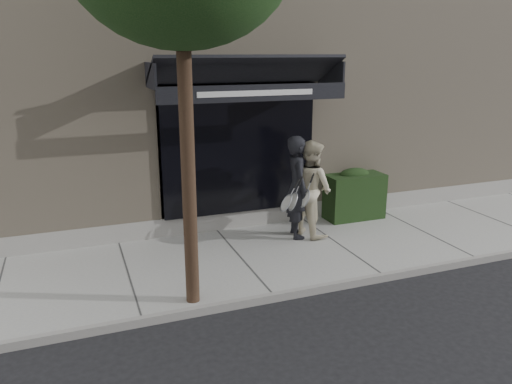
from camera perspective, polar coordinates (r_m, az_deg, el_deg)
name	(u,v)px	position (r m, az deg, el deg)	size (l,w,h in m)	color
ground	(337,248)	(9.98, 9.20, -6.37)	(80.00, 80.00, 0.00)	black
sidewalk	(337,245)	(9.96, 9.21, -6.05)	(20.00, 3.00, 0.12)	gray
curb	(383,277)	(8.77, 14.29, -9.41)	(20.00, 0.10, 0.14)	gray
building_facade	(249,89)	(13.79, -0.75, 11.66)	(14.30, 8.04, 5.64)	tan
hedge	(353,194)	(11.33, 11.06, -0.25)	(1.30, 0.70, 1.14)	black
pedestrian_front	(297,187)	(9.89, 4.75, 0.56)	(0.80, 0.90, 2.05)	black
pedestrian_back	(311,188)	(10.03, 6.31, 0.43)	(0.94, 1.09, 1.94)	beige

